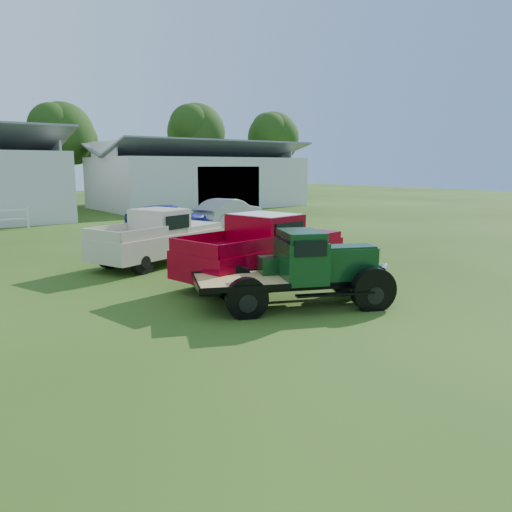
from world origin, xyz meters
TOP-DOWN VIEW (x-y plane):
  - ground at (0.00, 0.00)m, footprint 120.00×120.00m
  - shed_right at (14.00, 27.00)m, footprint 16.80×9.20m
  - tree_c at (5.00, 33.00)m, footprint 5.40×5.40m
  - tree_d at (18.00, 34.00)m, footprint 6.00×6.00m
  - tree_e at (26.00, 32.00)m, footprint 5.70×5.70m
  - vintage_flatbed at (0.38, -0.19)m, footprint 4.99×3.61m
  - red_pickup at (1.29, 2.32)m, footprint 5.80×3.03m
  - white_pickup at (0.13, 6.68)m, footprint 5.42×3.46m
  - misc_car_blue at (4.35, 14.09)m, footprint 4.59×2.39m
  - misc_car_grey at (8.70, 14.88)m, footprint 4.80×2.77m

SIDE VIEW (x-z plane):
  - ground at x=0.00m, z-range 0.00..0.00m
  - misc_car_blue at x=4.35m, z-range 0.00..1.49m
  - misc_car_grey at x=8.70m, z-range 0.00..1.50m
  - vintage_flatbed at x=0.38m, z-range 0.00..1.84m
  - white_pickup at x=0.13m, z-range 0.00..1.86m
  - red_pickup at x=1.29m, z-range 0.00..2.01m
  - shed_right at x=14.00m, z-range 0.00..5.20m
  - tree_c at x=5.00m, z-range 0.00..9.00m
  - tree_e at x=26.00m, z-range 0.00..9.50m
  - tree_d at x=18.00m, z-range 0.00..10.00m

